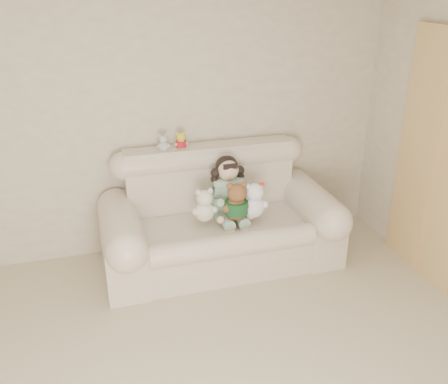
# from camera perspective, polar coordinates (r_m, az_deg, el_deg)

# --- Properties ---
(wall_back) EXTENTS (4.50, 0.00, 4.50)m
(wall_back) POSITION_cam_1_polar(r_m,az_deg,el_deg) (4.56, -8.80, 8.50)
(wall_back) COLOR beige
(wall_back) RESTS_ON ground
(sofa) EXTENTS (2.10, 0.95, 1.03)m
(sofa) POSITION_cam_1_polar(r_m,az_deg,el_deg) (4.48, -0.36, -2.27)
(sofa) COLOR beige
(sofa) RESTS_ON floor
(door_panel) EXTENTS (0.06, 0.90, 2.10)m
(door_panel) POSITION_cam_1_polar(r_m,az_deg,el_deg) (4.53, 22.80, 3.47)
(door_panel) COLOR tan
(door_panel) RESTS_ON floor
(seated_child) EXTENTS (0.37, 0.44, 0.58)m
(seated_child) POSITION_cam_1_polar(r_m,az_deg,el_deg) (4.49, 0.44, 0.56)
(seated_child) COLOR #317642
(seated_child) RESTS_ON sofa
(brown_teddy) EXTENTS (0.29, 0.24, 0.41)m
(brown_teddy) POSITION_cam_1_polar(r_m,az_deg,el_deg) (4.30, 1.42, -0.65)
(brown_teddy) COLOR brown
(brown_teddy) RESTS_ON sofa
(white_cat) EXTENTS (0.27, 0.22, 0.39)m
(white_cat) POSITION_cam_1_polar(r_m,az_deg,el_deg) (4.35, 3.45, -0.52)
(white_cat) COLOR white
(white_cat) RESTS_ON sofa
(cream_teddy) EXTENTS (0.23, 0.17, 0.35)m
(cream_teddy) POSITION_cam_1_polar(r_m,az_deg,el_deg) (4.28, -2.23, -1.16)
(cream_teddy) COLOR #F1E3D0
(cream_teddy) RESTS_ON sofa
(yellow_mini_bear) EXTENTS (0.14, 0.13, 0.19)m
(yellow_mini_bear) POSITION_cam_1_polar(r_m,az_deg,el_deg) (4.52, -4.91, 5.95)
(yellow_mini_bear) COLOR yellow
(yellow_mini_bear) RESTS_ON sofa
(grey_mini_plush) EXTENTS (0.12, 0.10, 0.19)m
(grey_mini_plush) POSITION_cam_1_polar(r_m,az_deg,el_deg) (4.48, -6.90, 5.70)
(grey_mini_plush) COLOR silver
(grey_mini_plush) RESTS_ON sofa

